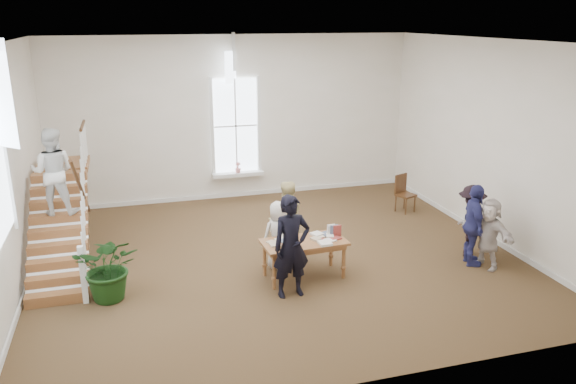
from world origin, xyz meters
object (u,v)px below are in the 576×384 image
object	(u,v)px
elderly_woman	(279,235)
woman_cluster_a	(474,225)
person_yellow	(286,219)
library_table	(305,245)
side_chair	(403,191)
police_officer	(291,247)
woman_cluster_c	(489,233)
woman_cluster_b	(470,221)
floor_plant	(110,267)

from	to	relation	value
elderly_woman	woman_cluster_a	size ratio (longest dim) A/B	0.82
person_yellow	woman_cluster_a	distance (m)	3.87
library_table	elderly_woman	world-z (taller)	elderly_woman
library_table	side_chair	distance (m)	4.80
library_table	police_officer	size ratio (longest dim) A/B	0.87
person_yellow	elderly_woman	bearing A→B (deg)	42.74
woman_cluster_c	side_chair	bearing A→B (deg)	165.07
side_chair	library_table	bearing A→B (deg)	-162.74
police_officer	elderly_woman	xyz separation A→B (m)	(0.10, 1.25, -0.26)
woman_cluster_a	side_chair	size ratio (longest dim) A/B	1.74
woman_cluster_a	elderly_woman	bearing A→B (deg)	93.82
woman_cluster_a	library_table	bearing A→B (deg)	101.79
woman_cluster_a	woman_cluster_c	xyz separation A→B (m)	(0.23, -0.20, -0.13)
library_table	police_officer	world-z (taller)	police_officer
library_table	elderly_woman	xyz separation A→B (m)	(-0.36, 0.60, 0.02)
woman_cluster_b	floor_plant	bearing A→B (deg)	-56.59
woman_cluster_c	floor_plant	xyz separation A→B (m)	(-7.40, 0.70, -0.10)
police_officer	woman_cluster_c	size ratio (longest dim) A/B	1.31
person_yellow	woman_cluster_b	bearing A→B (deg)	148.39
woman_cluster_c	floor_plant	size ratio (longest dim) A/B	1.16
elderly_woman	woman_cluster_b	xyz separation A→B (m)	(4.10, -0.54, 0.08)
library_table	woman_cluster_c	bearing A→B (deg)	-12.03
person_yellow	woman_cluster_c	world-z (taller)	person_yellow
elderly_woman	side_chair	distance (m)	4.75
woman_cluster_a	floor_plant	xyz separation A→B (m)	(-7.17, 0.50, -0.23)
woman_cluster_b	side_chair	world-z (taller)	woman_cluster_b
elderly_woman	floor_plant	world-z (taller)	elderly_woman
library_table	elderly_woman	size ratio (longest dim) A/B	1.19
person_yellow	floor_plant	size ratio (longest dim) A/B	1.31
library_table	police_officer	xyz separation A→B (m)	(-0.46, -0.65, 0.28)
woman_cluster_b	police_officer	bearing A→B (deg)	-46.60
woman_cluster_a	police_officer	bearing A→B (deg)	111.91
police_officer	woman_cluster_a	bearing A→B (deg)	-1.40
elderly_woman	floor_plant	bearing A→B (deg)	1.19
floor_plant	woman_cluster_c	bearing A→B (deg)	-5.44
person_yellow	woman_cluster_b	world-z (taller)	person_yellow
woman_cluster_c	library_table	bearing A→B (deg)	-114.43
side_chair	woman_cluster_a	bearing A→B (deg)	-115.33
woman_cluster_a	person_yellow	bearing A→B (deg)	85.53
elderly_woman	woman_cluster_a	distance (m)	4.00
woman_cluster_b	person_yellow	bearing A→B (deg)	-71.49
woman_cluster_b	side_chair	size ratio (longest dim) A/B	1.57
woman_cluster_c	floor_plant	distance (m)	7.43
person_yellow	woman_cluster_a	bearing A→B (deg)	141.05
woman_cluster_b	woman_cluster_c	bearing A→B (deg)	33.83
elderly_woman	woman_cluster_c	xyz separation A→B (m)	(4.10, -1.19, 0.03)
person_yellow	side_chair	xyz separation A→B (m)	(3.77, 1.94, -0.28)
woman_cluster_a	woman_cluster_c	size ratio (longest dim) A/B	1.17
side_chair	woman_cluster_c	bearing A→B (deg)	-111.52
library_table	person_yellow	distance (m)	1.11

